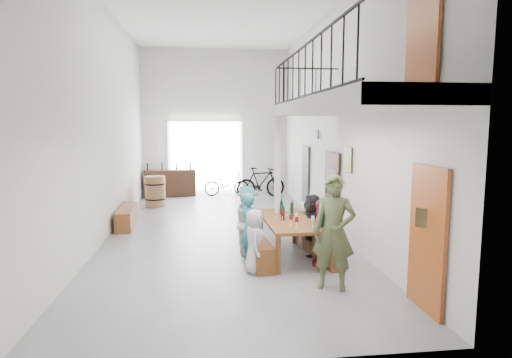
{
  "coord_description": "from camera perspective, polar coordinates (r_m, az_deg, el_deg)",
  "views": [
    {
      "loc": [
        -0.42,
        -10.48,
        2.66
      ],
      "look_at": [
        0.77,
        -0.5,
        1.39
      ],
      "focal_mm": 30.0,
      "sensor_mm": 36.0,
      "label": 1
    }
  ],
  "objects": [
    {
      "name": "room_walls",
      "position": [
        10.53,
        -4.62,
        12.05
      ],
      "size": [
        12.0,
        12.0,
        12.0
      ],
      "color": "silver",
      "rests_on": "ground"
    },
    {
      "name": "host_standing",
      "position": [
        7.07,
        10.35,
        -7.0
      ],
      "size": [
        0.81,
        0.68,
        1.88
      ],
      "primitive_type": "imported",
      "rotation": [
        0.0,
        0.0,
        -0.39
      ],
      "color": "#45502D",
      "rests_on": "ground"
    },
    {
      "name": "guest_left_a",
      "position": [
        7.79,
        -0.15,
        -8.27
      ],
      "size": [
        0.45,
        0.62,
        1.16
      ],
      "primitive_type": "imported",
      "rotation": [
        0.0,
        0.0,
        1.42
      ],
      "color": "beige",
      "rests_on": "ground"
    },
    {
      "name": "guest_left_d",
      "position": [
        9.43,
        -1.2,
        -4.99
      ],
      "size": [
        0.72,
        0.97,
        1.34
      ],
      "primitive_type": "imported",
      "rotation": [
        0.0,
        0.0,
        1.85
      ],
      "color": "#25747D",
      "rests_on": "ground"
    },
    {
      "name": "gateway_portal",
      "position": [
        16.47,
        -6.74,
        2.77
      ],
      "size": [
        2.8,
        0.08,
        2.8
      ],
      "primitive_type": "cube",
      "color": "white",
      "rests_on": "ground"
    },
    {
      "name": "side_bench",
      "position": [
        11.85,
        -16.85,
        -4.82
      ],
      "size": [
        0.49,
        1.82,
        0.51
      ],
      "primitive_type": "cube",
      "rotation": [
        0.0,
        0.0,
        0.05
      ],
      "color": "brown",
      "rests_on": "ground"
    },
    {
      "name": "bicycle_far",
      "position": [
        15.64,
        0.66,
        -0.49
      ],
      "size": [
        1.96,
        0.97,
        1.13
      ],
      "primitive_type": "imported",
      "rotation": [
        0.0,
        0.0,
        1.81
      ],
      "color": "black",
      "rests_on": "ground"
    },
    {
      "name": "right_wall_decor",
      "position": [
        9.21,
        13.02,
        1.3
      ],
      "size": [
        0.07,
        8.28,
        5.07
      ],
      "color": "#9A4719",
      "rests_on": "ground"
    },
    {
      "name": "counter_bottles",
      "position": [
        16.27,
        -11.5,
        1.68
      ],
      "size": [
        1.62,
        0.32,
        0.28
      ],
      "color": "black",
      "rests_on": "serving_counter"
    },
    {
      "name": "bicycle_near",
      "position": [
        16.17,
        -3.93,
        -0.69
      ],
      "size": [
        1.72,
        0.67,
        0.89
      ],
      "primitive_type": "imported",
      "rotation": [
        0.0,
        0.0,
        1.62
      ],
      "color": "black",
      "rests_on": "ground"
    },
    {
      "name": "oak_barrel",
      "position": [
        14.47,
        -13.29,
        -1.59
      ],
      "size": [
        0.68,
        0.68,
        0.99
      ],
      "color": "#8D5F3A",
      "rests_on": "ground"
    },
    {
      "name": "guest_right_a",
      "position": [
        8.27,
        8.63,
        -7.04
      ],
      "size": [
        0.54,
        0.81,
        1.27
      ],
      "primitive_type": "imported",
      "rotation": [
        0.0,
        0.0,
        -1.91
      ],
      "color": "#B71F35",
      "rests_on": "ground"
    },
    {
      "name": "potted_plant",
      "position": [
        11.91,
        7.3,
        -4.64
      ],
      "size": [
        0.47,
        0.43,
        0.46
      ],
      "primitive_type": "imported",
      "rotation": [
        0.0,
        0.0,
        0.21
      ],
      "color": "#224E1C",
      "rests_on": "ground"
    },
    {
      "name": "bench_inner",
      "position": [
        8.65,
        -0.09,
        -9.03
      ],
      "size": [
        0.48,
        2.11,
        0.48
      ],
      "primitive_type": "cube",
      "rotation": [
        0.0,
        0.0,
        0.07
      ],
      "color": "brown",
      "rests_on": "ground"
    },
    {
      "name": "tasting_table",
      "position": [
        8.65,
        4.24,
        -5.86
      ],
      "size": [
        0.98,
        2.27,
        0.79
      ],
      "rotation": [
        0.0,
        0.0,
        0.03
      ],
      "color": "brown",
      "rests_on": "ground"
    },
    {
      "name": "bench_wall",
      "position": [
        8.98,
        8.03,
        -8.39
      ],
      "size": [
        0.55,
        2.26,
        0.52
      ],
      "primitive_type": "cube",
      "rotation": [
        0.0,
        0.0,
        0.12
      ],
      "color": "brown",
      "rests_on": "ground"
    },
    {
      "name": "tableware",
      "position": [
        8.51,
        4.4,
        -4.61
      ],
      "size": [
        0.61,
        1.23,
        0.35
      ],
      "color": "black",
      "rests_on": "tasting_table"
    },
    {
      "name": "serving_counter",
      "position": [
        16.33,
        -11.44,
        -0.55
      ],
      "size": [
        1.94,
        0.79,
        0.99
      ],
      "primitive_type": "cube",
      "rotation": [
        0.0,
        0.0,
        0.14
      ],
      "color": "#3E2012",
      "rests_on": "ground"
    },
    {
      "name": "floor",
      "position": [
        10.82,
        -4.43,
        -7.04
      ],
      "size": [
        12.0,
        12.0,
        0.0
      ],
      "primitive_type": "plane",
      "color": "slate",
      "rests_on": "ground"
    },
    {
      "name": "balcony",
      "position": [
        7.74,
        11.38,
        9.31
      ],
      "size": [
        1.52,
        5.62,
        4.0
      ],
      "color": "silver",
      "rests_on": "ground"
    },
    {
      "name": "guest_right_c",
      "position": [
        9.39,
        6.62,
        -6.05
      ],
      "size": [
        0.4,
        0.55,
        1.03
      ],
      "primitive_type": "imported",
      "rotation": [
        0.0,
        0.0,
        -1.72
      ],
      "color": "beige",
      "rests_on": "ground"
    },
    {
      "name": "guest_left_b",
      "position": [
        8.41,
        -0.84,
        -6.48
      ],
      "size": [
        0.48,
        0.57,
        1.34
      ],
      "primitive_type": "imported",
      "rotation": [
        0.0,
        0.0,
        1.94
      ],
      "color": "#25747D",
      "rests_on": "ground"
    },
    {
      "name": "guest_right_b",
      "position": [
        8.89,
        7.46,
        -6.04
      ],
      "size": [
        0.59,
        1.22,
        1.27
      ],
      "primitive_type": "imported",
      "rotation": [
        0.0,
        0.0,
        -1.76
      ],
      "color": "black",
      "rests_on": "ground"
    },
    {
      "name": "guest_left_c",
      "position": [
        8.92,
        -1.1,
        -5.87
      ],
      "size": [
        0.49,
        0.63,
        1.29
      ],
      "primitive_type": "imported",
      "rotation": [
        0.0,
        0.0,
        1.58
      ],
      "color": "beige",
      "rests_on": "ground"
    }
  ]
}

